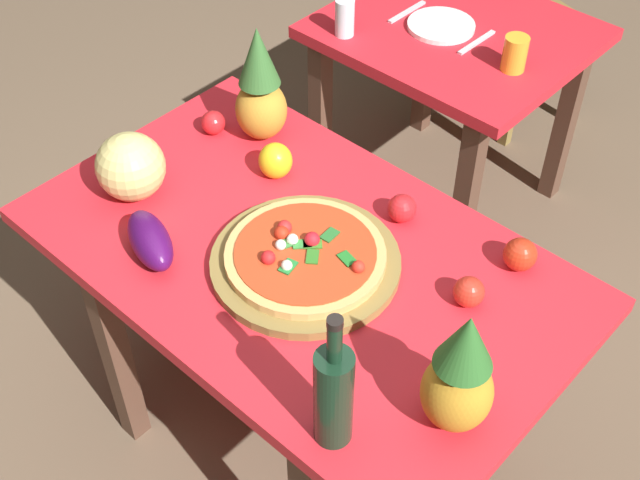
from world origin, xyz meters
TOP-DOWN VIEW (x-y plane):
  - ground_plane at (0.00, 0.00)m, footprint 10.00×10.00m
  - display_table at (0.00, 0.00)m, footprint 1.32×0.80m
  - background_table at (-0.33, 1.08)m, footprint 0.81×0.72m
  - dining_chair at (-0.45, 1.67)m, footprint 0.50×0.50m
  - pizza_board at (0.04, -0.03)m, footprint 0.44×0.44m
  - pizza at (0.04, -0.03)m, footprint 0.37×0.37m
  - wine_bottle at (0.39, -0.32)m, footprint 0.08×0.08m
  - pineapple_left at (-0.39, 0.26)m, footprint 0.14×0.14m
  - pineapple_right at (0.54, -0.13)m, footprint 0.14×0.14m
  - melon at (-0.45, -0.13)m, footprint 0.17×0.17m
  - bell_pepper at (-0.24, 0.17)m, footprint 0.09×0.09m
  - eggplant at (-0.25, -0.24)m, footprint 0.22×0.16m
  - tomato_near_board at (-0.50, 0.18)m, footprint 0.07×0.07m
  - tomato_by_bottle at (0.38, 0.14)m, footprint 0.07×0.07m
  - tomato_beside_pepper at (0.41, 0.31)m, footprint 0.08×0.08m
  - tomato_at_corner at (0.11, 0.25)m, footprint 0.07×0.07m
  - drinking_glass_juice at (-0.06, 1.00)m, footprint 0.07×0.07m
  - drinking_glass_water at (-0.57, 0.81)m, footprint 0.06×0.06m
  - dinner_plate at (-0.36, 1.05)m, footprint 0.22×0.22m
  - fork_utensil at (-0.50, 1.05)m, footprint 0.02×0.18m
  - knife_utensil at (-0.22, 1.05)m, footprint 0.02×0.18m

SIDE VIEW (x-z plane):
  - ground_plane at x=0.00m, z-range 0.00..0.00m
  - dining_chair at x=-0.45m, z-range 0.06..0.91m
  - background_table at x=-0.33m, z-range 0.24..0.96m
  - display_table at x=0.00m, z-range 0.27..1.00m
  - fork_utensil at x=-0.50m, z-range 0.72..0.73m
  - knife_utensil at x=-0.22m, z-range 0.72..0.73m
  - dinner_plate at x=-0.36m, z-range 0.72..0.74m
  - pizza_board at x=0.04m, z-range 0.72..0.75m
  - tomato_near_board at x=-0.50m, z-range 0.72..0.79m
  - tomato_by_bottle at x=0.38m, z-range 0.72..0.80m
  - tomato_at_corner at x=0.11m, z-range 0.72..0.80m
  - pizza at x=0.04m, z-range 0.74..0.79m
  - tomato_beside_pepper at x=0.41m, z-range 0.72..0.80m
  - bell_pepper at x=-0.24m, z-range 0.72..0.82m
  - eggplant at x=-0.25m, z-range 0.72..0.81m
  - drinking_glass_juice at x=-0.06m, z-range 0.72..0.83m
  - drinking_glass_water at x=-0.57m, z-range 0.72..0.84m
  - melon at x=-0.45m, z-range 0.72..0.90m
  - wine_bottle at x=0.39m, z-range 0.68..1.03m
  - pineapple_right at x=0.54m, z-range 0.71..1.02m
  - pineapple_left at x=-0.39m, z-range 0.71..1.04m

